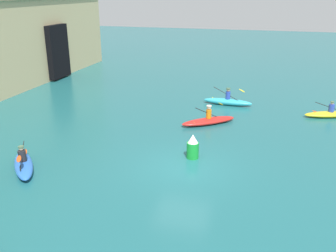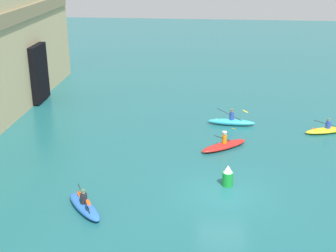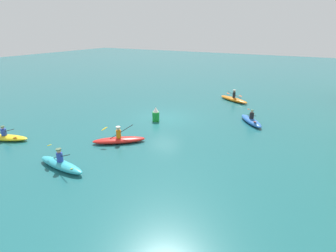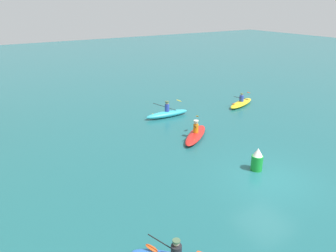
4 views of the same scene
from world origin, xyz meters
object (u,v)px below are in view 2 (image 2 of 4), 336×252
Objects in this scene: kayak_blue at (84,206)px; kayak_cyan at (231,122)px; kayak_red at (224,145)px; kayak_yellow at (328,130)px; marker_buoy at (228,176)px.

kayak_cyan is at bearing 109.92° from kayak_blue.
kayak_blue is at bearing 62.41° from kayak_cyan.
kayak_cyan is 1.05× the size of kayak_red.
kayak_red is (-4.12, 0.57, -0.04)m from kayak_cyan.
kayak_blue is at bearing -160.97° from kayak_yellow.
kayak_yellow is 2.89× the size of marker_buoy.
kayak_cyan reaches higher than marker_buoy.
marker_buoy is at bearing 75.84° from kayak_blue.
kayak_yellow is 1.06× the size of kayak_red.
kayak_red is at bearing 100.82° from kayak_blue.
kayak_blue is 10.37m from kayak_red.
kayak_blue is 2.43× the size of marker_buoy.
kayak_blue reaches higher than kayak_yellow.
kayak_yellow is at bearing 167.21° from kayak_red.
kayak_yellow is at bearing -40.18° from marker_buoy.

